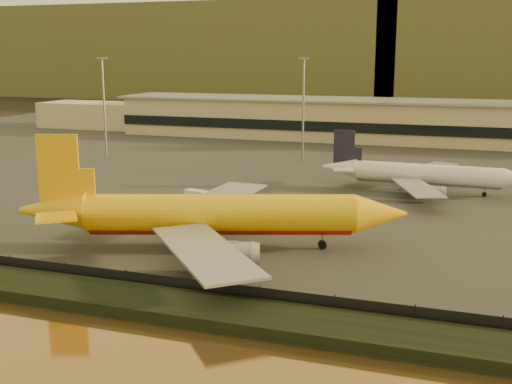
% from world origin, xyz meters
% --- Properties ---
extents(ground, '(900.00, 900.00, 0.00)m').
position_xyz_m(ground, '(0.00, 0.00, 0.00)').
color(ground, black).
rests_on(ground, ground).
extents(embankment, '(320.00, 7.00, 1.40)m').
position_xyz_m(embankment, '(0.00, -17.00, 0.70)').
color(embankment, black).
rests_on(embankment, ground).
extents(tarmac, '(320.00, 220.00, 0.20)m').
position_xyz_m(tarmac, '(0.00, 95.00, 0.10)').
color(tarmac, '#2D2D2D').
rests_on(tarmac, ground).
extents(perimeter_fence, '(300.00, 0.05, 2.20)m').
position_xyz_m(perimeter_fence, '(0.00, -13.00, 1.30)').
color(perimeter_fence, black).
rests_on(perimeter_fence, tarmac).
extents(terminal_building, '(202.00, 25.00, 12.60)m').
position_xyz_m(terminal_building, '(-14.52, 125.55, 6.25)').
color(terminal_building, tan).
rests_on(terminal_building, tarmac).
extents(apron_light_masts, '(152.20, 12.20, 25.40)m').
position_xyz_m(apron_light_masts, '(15.00, 75.00, 15.70)').
color(apron_light_masts, slate).
rests_on(apron_light_masts, tarmac).
extents(distant_hills, '(470.00, 160.00, 70.00)m').
position_xyz_m(distant_hills, '(-20.74, 340.00, 31.39)').
color(distant_hills, olive).
rests_on(distant_hills, ground).
extents(dhl_cargo_jet, '(51.61, 49.15, 15.80)m').
position_xyz_m(dhl_cargo_jet, '(-2.60, 4.72, 4.92)').
color(dhl_cargo_jet, '#EBAD0C').
rests_on(dhl_cargo_jet, tarmac).
extents(white_narrowbody_jet, '(39.84, 39.00, 11.48)m').
position_xyz_m(white_narrowbody_jet, '(21.57, 51.89, 3.63)').
color(white_narrowbody_jet, white).
rests_on(white_narrowbody_jet, tarmac).
extents(gse_vehicle_yellow, '(3.97, 2.03, 1.73)m').
position_xyz_m(gse_vehicle_yellow, '(4.17, 31.95, 1.07)').
color(gse_vehicle_yellow, '#EBAD0C').
rests_on(gse_vehicle_yellow, tarmac).
extents(gse_vehicle_white, '(4.55, 2.89, 1.90)m').
position_xyz_m(gse_vehicle_white, '(-17.17, 31.13, 1.15)').
color(gse_vehicle_white, white).
rests_on(gse_vehicle_white, tarmac).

